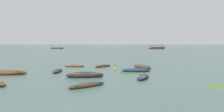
{
  "coord_description": "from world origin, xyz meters",
  "views": [
    {
      "loc": [
        2.24,
        -8.1,
        3.34
      ],
      "look_at": [
        0.27,
        33.32,
        0.85
      ],
      "focal_mm": 32.54,
      "sensor_mm": 36.0,
      "label": 1
    }
  ],
  "objects_px": {
    "rowboat_7": "(103,66)",
    "ferry_2": "(158,47)",
    "rowboat_9": "(85,75)",
    "ferry_0": "(57,48)",
    "rowboat_8": "(6,73)",
    "rowboat_6": "(136,70)",
    "rowboat_2": "(87,85)",
    "ferry_1": "(156,48)",
    "mooring_buoy": "(115,69)",
    "rowboat_3": "(143,77)",
    "rowboat_0": "(57,71)",
    "rowboat_1": "(142,67)",
    "rowboat_5": "(74,66)"
  },
  "relations": [
    {
      "from": "rowboat_0",
      "to": "ferry_1",
      "type": "xyz_separation_m",
      "value": [
        29.76,
        106.93,
        0.32
      ]
    },
    {
      "from": "rowboat_1",
      "to": "ferry_2",
      "type": "distance_m",
      "value": 139.57
    },
    {
      "from": "rowboat_0",
      "to": "rowboat_1",
      "type": "distance_m",
      "value": 11.39
    },
    {
      "from": "rowboat_5",
      "to": "rowboat_9",
      "type": "bearing_deg",
      "value": -70.58
    },
    {
      "from": "ferry_0",
      "to": "ferry_1",
      "type": "relative_size",
      "value": 0.8
    },
    {
      "from": "rowboat_0",
      "to": "rowboat_1",
      "type": "height_order",
      "value": "rowboat_1"
    },
    {
      "from": "rowboat_3",
      "to": "ferry_1",
      "type": "distance_m",
      "value": 112.82
    },
    {
      "from": "rowboat_7",
      "to": "rowboat_5",
      "type": "bearing_deg",
      "value": -177.89
    },
    {
      "from": "rowboat_7",
      "to": "rowboat_9",
      "type": "xyz_separation_m",
      "value": [
        -0.93,
        -9.21,
        0.09
      ]
    },
    {
      "from": "rowboat_2",
      "to": "ferry_2",
      "type": "distance_m",
      "value": 152.98
    },
    {
      "from": "rowboat_9",
      "to": "ferry_1",
      "type": "height_order",
      "value": "ferry_1"
    },
    {
      "from": "rowboat_0",
      "to": "rowboat_8",
      "type": "bearing_deg",
      "value": -155.41
    },
    {
      "from": "rowboat_7",
      "to": "ferry_2",
      "type": "bearing_deg",
      "value": 76.81
    },
    {
      "from": "rowboat_1",
      "to": "ferry_1",
      "type": "relative_size",
      "value": 0.35
    },
    {
      "from": "rowboat_3",
      "to": "rowboat_9",
      "type": "distance_m",
      "value": 5.74
    },
    {
      "from": "rowboat_8",
      "to": "mooring_buoy",
      "type": "distance_m",
      "value": 12.59
    },
    {
      "from": "rowboat_1",
      "to": "rowboat_9",
      "type": "xyz_separation_m",
      "value": [
        -6.53,
        -8.03,
        0.03
      ]
    },
    {
      "from": "rowboat_6",
      "to": "ferry_0",
      "type": "bearing_deg",
      "value": 112.12
    },
    {
      "from": "rowboat_3",
      "to": "rowboat_8",
      "type": "height_order",
      "value": "rowboat_8"
    },
    {
      "from": "rowboat_3",
      "to": "rowboat_7",
      "type": "bearing_deg",
      "value": 116.24
    },
    {
      "from": "rowboat_3",
      "to": "rowboat_5",
      "type": "height_order",
      "value": "rowboat_3"
    },
    {
      "from": "rowboat_7",
      "to": "rowboat_3",
      "type": "bearing_deg",
      "value": -63.76
    },
    {
      "from": "rowboat_8",
      "to": "ferry_1",
      "type": "height_order",
      "value": "ferry_1"
    },
    {
      "from": "rowboat_3",
      "to": "mooring_buoy",
      "type": "distance_m",
      "value": 7.09
    },
    {
      "from": "ferry_0",
      "to": "ferry_1",
      "type": "distance_m",
      "value": 66.36
    },
    {
      "from": "rowboat_9",
      "to": "rowboat_0",
      "type": "bearing_deg",
      "value": 137.83
    },
    {
      "from": "rowboat_3",
      "to": "rowboat_7",
      "type": "xyz_separation_m",
      "value": [
        -4.79,
        9.71,
        -0.04
      ]
    },
    {
      "from": "rowboat_6",
      "to": "rowboat_9",
      "type": "height_order",
      "value": "rowboat_9"
    },
    {
      "from": "rowboat_1",
      "to": "rowboat_2",
      "type": "distance_m",
      "value": 13.73
    },
    {
      "from": "rowboat_1",
      "to": "ferry_0",
      "type": "relative_size",
      "value": 0.44
    },
    {
      "from": "rowboat_2",
      "to": "mooring_buoy",
      "type": "bearing_deg",
      "value": 79.96
    },
    {
      "from": "rowboat_8",
      "to": "rowboat_9",
      "type": "bearing_deg",
      "value": -8.55
    },
    {
      "from": "rowboat_6",
      "to": "rowboat_7",
      "type": "relative_size",
      "value": 1.19
    },
    {
      "from": "rowboat_1",
      "to": "rowboat_8",
      "type": "bearing_deg",
      "value": -156.49
    },
    {
      "from": "rowboat_0",
      "to": "rowboat_7",
      "type": "height_order",
      "value": "rowboat_0"
    },
    {
      "from": "rowboat_0",
      "to": "rowboat_8",
      "type": "height_order",
      "value": "rowboat_8"
    },
    {
      "from": "rowboat_2",
      "to": "rowboat_8",
      "type": "distance_m",
      "value": 11.46
    },
    {
      "from": "rowboat_7",
      "to": "rowboat_8",
      "type": "relative_size",
      "value": 0.66
    },
    {
      "from": "rowboat_9",
      "to": "ferry_2",
      "type": "height_order",
      "value": "ferry_2"
    },
    {
      "from": "rowboat_2",
      "to": "ferry_0",
      "type": "distance_m",
      "value": 127.95
    },
    {
      "from": "rowboat_0",
      "to": "rowboat_5",
      "type": "bearing_deg",
      "value": 82.04
    },
    {
      "from": "rowboat_6",
      "to": "ferry_2",
      "type": "height_order",
      "value": "ferry_2"
    },
    {
      "from": "rowboat_3",
      "to": "ferry_0",
      "type": "distance_m",
      "value": 125.81
    },
    {
      "from": "rowboat_7",
      "to": "mooring_buoy",
      "type": "bearing_deg",
      "value": -59.56
    },
    {
      "from": "rowboat_7",
      "to": "ferry_1",
      "type": "relative_size",
      "value": 0.29
    },
    {
      "from": "rowboat_8",
      "to": "ferry_2",
      "type": "xyz_separation_m",
      "value": [
        41.66,
        143.78,
        0.25
      ]
    },
    {
      "from": "rowboat_0",
      "to": "rowboat_8",
      "type": "distance_m",
      "value": 5.41
    },
    {
      "from": "rowboat_5",
      "to": "rowboat_7",
      "type": "bearing_deg",
      "value": 2.11
    },
    {
      "from": "rowboat_9",
      "to": "ferry_0",
      "type": "distance_m",
      "value": 123.36
    },
    {
      "from": "rowboat_8",
      "to": "ferry_2",
      "type": "height_order",
      "value": "ferry_2"
    }
  ]
}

